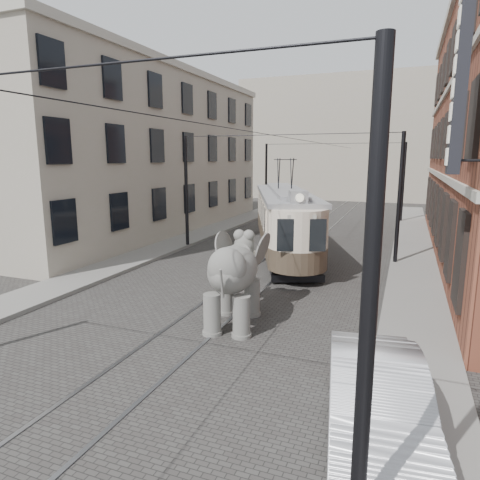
% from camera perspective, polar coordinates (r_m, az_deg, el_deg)
% --- Properties ---
extents(ground, '(120.00, 120.00, 0.00)m').
position_cam_1_polar(ground, '(16.15, 0.48, -6.55)').
color(ground, '#3A3936').
extents(tram_rails, '(1.54, 80.00, 0.02)m').
position_cam_1_polar(tram_rails, '(16.15, 0.48, -6.50)').
color(tram_rails, slate).
rests_on(tram_rails, ground).
extents(sidewalk_right, '(2.00, 60.00, 0.15)m').
position_cam_1_polar(sidewalk_right, '(15.18, 22.39, -8.27)').
color(sidewalk_right, slate).
rests_on(sidewalk_right, ground).
extents(sidewalk_left, '(2.00, 60.00, 0.15)m').
position_cam_1_polar(sidewalk_left, '(19.33, -17.88, -3.91)').
color(sidewalk_left, slate).
rests_on(sidewalk_left, ground).
extents(stucco_building, '(7.00, 24.00, 10.00)m').
position_cam_1_polar(stucco_building, '(29.44, -12.94, 10.96)').
color(stucco_building, gray).
rests_on(stucco_building, ground).
extents(distant_block, '(28.00, 10.00, 14.00)m').
position_cam_1_polar(distant_block, '(54.71, 15.98, 12.79)').
color(distant_block, gray).
rests_on(distant_block, ground).
extents(catenary, '(11.00, 30.20, 6.00)m').
position_cam_1_polar(catenary, '(20.30, 5.02, 5.66)').
color(catenary, black).
rests_on(catenary, ground).
extents(tram, '(6.67, 12.23, 4.81)m').
position_cam_1_polar(tram, '(22.19, 5.98, 4.56)').
color(tram, beige).
rests_on(tram, ground).
extents(elephant, '(3.03, 4.59, 2.60)m').
position_cam_1_polar(elephant, '(12.45, -0.93, -5.64)').
color(elephant, slate).
rests_on(elephant, ground).
extents(parked_car, '(2.29, 4.74, 1.50)m').
position_cam_1_polar(parked_car, '(8.10, 17.83, -20.10)').
color(parked_car, '#BBBBC0').
rests_on(parked_car, ground).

